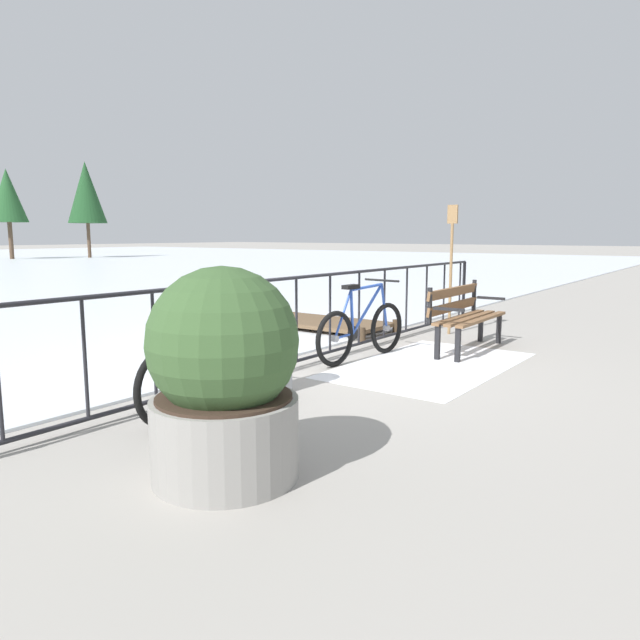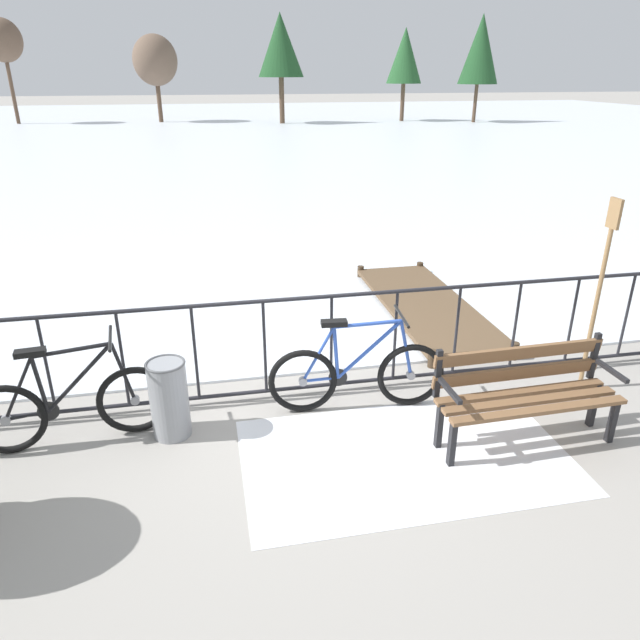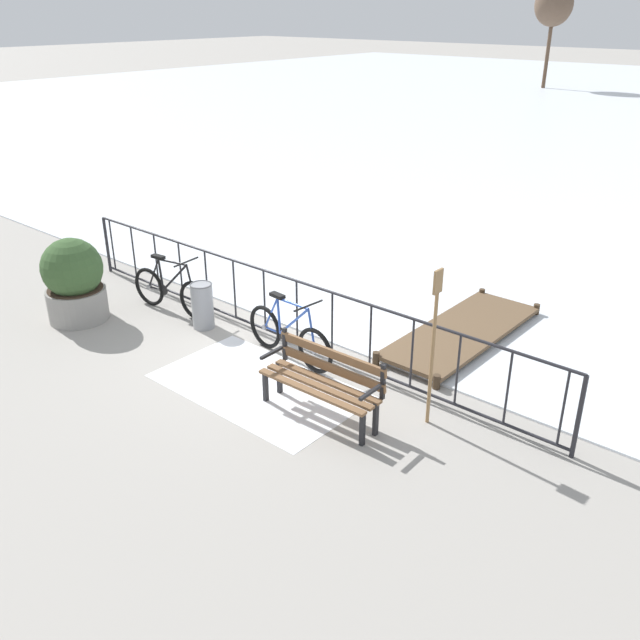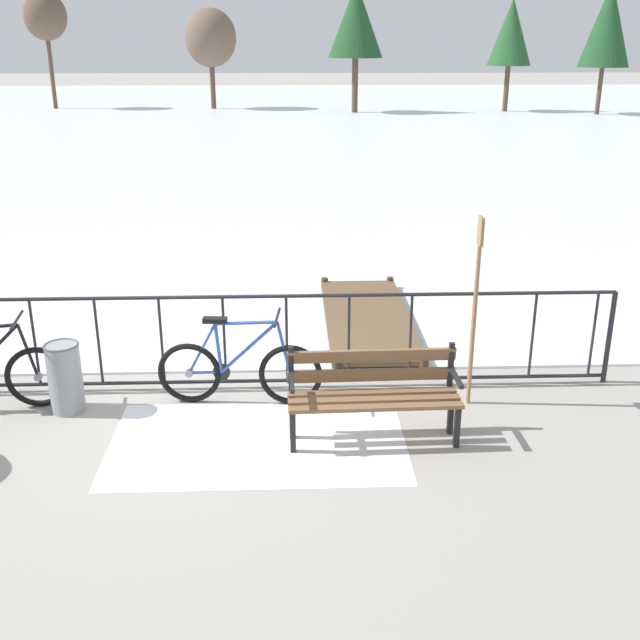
% 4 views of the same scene
% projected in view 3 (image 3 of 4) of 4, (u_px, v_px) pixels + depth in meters
% --- Properties ---
extents(ground_plane, '(160.00, 160.00, 0.00)m').
position_uv_depth(ground_plane, '(281.00, 340.00, 10.26)').
color(ground_plane, '#9E9991').
extents(snow_patch, '(2.78, 1.63, 0.01)m').
position_uv_depth(snow_patch, '(258.00, 386.00, 9.01)').
color(snow_patch, white).
rests_on(snow_patch, ground).
extents(railing_fence, '(9.06, 0.06, 1.07)m').
position_uv_depth(railing_fence, '(280.00, 306.00, 10.02)').
color(railing_fence, '#232328').
rests_on(railing_fence, ground).
extents(bicycle_near_railing, '(1.71, 0.52, 0.97)m').
position_uv_depth(bicycle_near_railing, '(171.00, 291.00, 11.04)').
color(bicycle_near_railing, black).
rests_on(bicycle_near_railing, ground).
extents(bicycle_second, '(1.71, 0.52, 0.97)m').
position_uv_depth(bicycle_second, '(289.00, 336.00, 9.56)').
color(bicycle_second, black).
rests_on(bicycle_second, ground).
extents(park_bench, '(1.61, 0.52, 0.89)m').
position_uv_depth(park_bench, '(323.00, 378.00, 8.20)').
color(park_bench, brown).
rests_on(park_bench, ground).
extents(planter_with_shrub, '(0.95, 0.95, 1.35)m').
position_uv_depth(planter_with_shrub, '(74.00, 281.00, 10.68)').
color(planter_with_shrub, gray).
rests_on(planter_with_shrub, ground).
extents(trash_bin, '(0.35, 0.35, 0.73)m').
position_uv_depth(trash_bin, '(202.00, 305.00, 10.52)').
color(trash_bin, gray).
rests_on(trash_bin, ground).
extents(oar_upright, '(0.04, 0.16, 1.98)m').
position_uv_depth(oar_upright, '(434.00, 338.00, 7.76)').
color(oar_upright, '#937047').
rests_on(oar_upright, ground).
extents(wooden_dock, '(1.10, 3.16, 0.20)m').
position_uv_depth(wooden_dock, '(462.00, 331.00, 10.26)').
color(wooden_dock, brown).
rests_on(wooden_dock, ground).
extents(tree_east_mid, '(2.20, 2.20, 5.86)m').
position_uv_depth(tree_east_mid, '(554.00, 5.00, 39.37)').
color(tree_east_mid, brown).
rests_on(tree_east_mid, ground).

